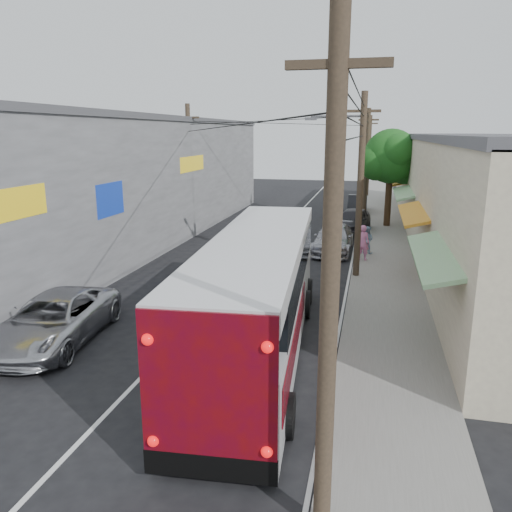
{
  "coord_description": "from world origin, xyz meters",
  "views": [
    {
      "loc": [
        5.72,
        -8.96,
        6.33
      ],
      "look_at": [
        1.46,
        9.3,
        1.68
      ],
      "focal_mm": 35.0,
      "sensor_mm": 36.0,
      "label": 1
    }
  ],
  "objects_px": {
    "parked_car_far": "(357,204)",
    "coach_bus": "(259,293)",
    "parked_suv": "(333,239)",
    "parked_car_mid": "(353,221)",
    "pedestrian_near": "(363,242)",
    "jeepney": "(54,320)",
    "pedestrian_far": "(367,240)"
  },
  "relations": [
    {
      "from": "pedestrian_far",
      "to": "pedestrian_near",
      "type": "bearing_deg",
      "value": 106.26
    },
    {
      "from": "coach_bus",
      "to": "parked_suv",
      "type": "xyz_separation_m",
      "value": [
        1.15,
        13.29,
        -1.08
      ]
    },
    {
      "from": "parked_suv",
      "to": "parked_car_mid",
      "type": "xyz_separation_m",
      "value": [
        0.8,
        5.62,
        0.08
      ]
    },
    {
      "from": "parked_suv",
      "to": "pedestrian_far",
      "type": "distance_m",
      "value": 1.84
    },
    {
      "from": "parked_car_far",
      "to": "coach_bus",
      "type": "bearing_deg",
      "value": -94.96
    },
    {
      "from": "parked_suv",
      "to": "pedestrian_near",
      "type": "height_order",
      "value": "pedestrian_near"
    },
    {
      "from": "parked_suv",
      "to": "parked_car_mid",
      "type": "relative_size",
      "value": 1.06
    },
    {
      "from": "parked_car_far",
      "to": "parked_car_mid",
      "type": "bearing_deg",
      "value": -90.91
    },
    {
      "from": "parked_car_far",
      "to": "pedestrian_far",
      "type": "xyz_separation_m",
      "value": [
        0.98,
        -14.64,
        0.14
      ]
    },
    {
      "from": "pedestrian_near",
      "to": "coach_bus",
      "type": "bearing_deg",
      "value": 89.76
    },
    {
      "from": "parked_car_mid",
      "to": "parked_car_far",
      "type": "height_order",
      "value": "parked_car_mid"
    },
    {
      "from": "coach_bus",
      "to": "pedestrian_near",
      "type": "height_order",
      "value": "coach_bus"
    },
    {
      "from": "coach_bus",
      "to": "jeepney",
      "type": "distance_m",
      "value": 6.41
    },
    {
      "from": "coach_bus",
      "to": "parked_car_mid",
      "type": "height_order",
      "value": "coach_bus"
    },
    {
      "from": "parked_suv",
      "to": "parked_car_far",
      "type": "height_order",
      "value": "parked_suv"
    },
    {
      "from": "pedestrian_far",
      "to": "jeepney",
      "type": "bearing_deg",
      "value": 79.39
    },
    {
      "from": "jeepney",
      "to": "pedestrian_far",
      "type": "distance_m",
      "value": 16.53
    },
    {
      "from": "jeepney",
      "to": "pedestrian_near",
      "type": "distance_m",
      "value": 15.19
    },
    {
      "from": "coach_bus",
      "to": "parked_suv",
      "type": "height_order",
      "value": "coach_bus"
    },
    {
      "from": "parked_suv",
      "to": "jeepney",
      "type": "bearing_deg",
      "value": -116.36
    },
    {
      "from": "parked_suv",
      "to": "pedestrian_near",
      "type": "xyz_separation_m",
      "value": [
        1.6,
        -1.95,
        0.29
      ]
    },
    {
      "from": "jeepney",
      "to": "parked_car_far",
      "type": "xyz_separation_m",
      "value": [
        8.2,
        28.39,
        -0.04
      ]
    },
    {
      "from": "coach_bus",
      "to": "jeepney",
      "type": "bearing_deg",
      "value": -176.35
    },
    {
      "from": "jeepney",
      "to": "coach_bus",
      "type": "bearing_deg",
      "value": 1.87
    },
    {
      "from": "jeepney",
      "to": "parked_car_mid",
      "type": "height_order",
      "value": "parked_car_mid"
    },
    {
      "from": "coach_bus",
      "to": "parked_suv",
      "type": "relative_size",
      "value": 2.47
    },
    {
      "from": "coach_bus",
      "to": "pedestrian_far",
      "type": "bearing_deg",
      "value": 72.7
    },
    {
      "from": "jeepney",
      "to": "parked_car_far",
      "type": "relative_size",
      "value": 1.25
    },
    {
      "from": "jeepney",
      "to": "parked_car_mid",
      "type": "bearing_deg",
      "value": 61.26
    },
    {
      "from": "parked_suv",
      "to": "pedestrian_far",
      "type": "relative_size",
      "value": 3.43
    },
    {
      "from": "coach_bus",
      "to": "jeepney",
      "type": "relative_size",
      "value": 2.29
    },
    {
      "from": "parked_suv",
      "to": "pedestrian_near",
      "type": "relative_size",
      "value": 2.78
    }
  ]
}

